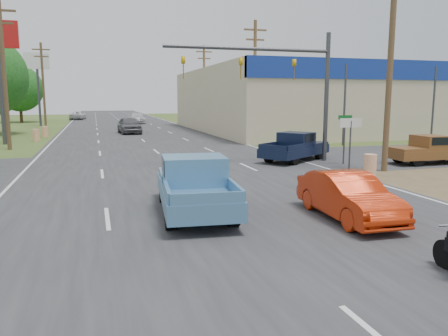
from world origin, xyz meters
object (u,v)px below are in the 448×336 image
object	(u,v)px
brown_pickup	(429,149)
distant_car_silver	(137,118)
blue_pickup	(194,184)
distant_car_white	(78,115)
distant_car_grey	(129,125)
red_convertible	(348,197)
navy_pickup	(296,146)

from	to	relation	value
brown_pickup	distant_car_silver	distance (m)	45.55
blue_pickup	distant_car_white	xyz separation A→B (m)	(-5.51, 64.97, -0.18)
distant_car_grey	distant_car_white	distance (m)	33.46
distant_car_grey	distant_car_silver	bearing A→B (deg)	77.62
red_convertible	navy_pickup	size ratio (longest dim) A/B	0.81
red_convertible	brown_pickup	bearing A→B (deg)	41.25
brown_pickup	distant_car_white	distance (m)	61.89
brown_pickup	distant_car_grey	distance (m)	29.19
blue_pickup	brown_pickup	size ratio (longest dim) A/B	1.16
distant_car_grey	distant_car_silver	distance (m)	18.57
blue_pickup	red_convertible	bearing A→B (deg)	-21.23
brown_pickup	distant_car_white	size ratio (longest dim) A/B	0.93
blue_pickup	distant_car_silver	xyz separation A→B (m)	(2.98, 50.45, -0.12)
distant_car_grey	distant_car_white	xyz separation A→B (m)	(-6.00, 32.92, -0.13)
blue_pickup	distant_car_silver	world-z (taller)	blue_pickup
navy_pickup	distant_car_grey	size ratio (longest dim) A/B	1.03
brown_pickup	navy_pickup	bearing A→B (deg)	65.45
blue_pickup	navy_pickup	distance (m)	12.35
distant_car_silver	distant_car_grey	bearing A→B (deg)	-96.27
brown_pickup	distant_car_grey	bearing A→B (deg)	29.85
navy_pickup	distant_car_grey	bearing A→B (deg)	163.45
blue_pickup	distant_car_grey	world-z (taller)	blue_pickup
red_convertible	distant_car_grey	size ratio (longest dim) A/B	0.83
brown_pickup	red_convertible	bearing A→B (deg)	131.05
blue_pickup	navy_pickup	xyz separation A→B (m)	(7.98, 9.43, -0.07)
brown_pickup	distant_car_white	world-z (taller)	brown_pickup
navy_pickup	distant_car_silver	world-z (taller)	navy_pickup
navy_pickup	brown_pickup	xyz separation A→B (m)	(6.31, -3.10, -0.04)
red_convertible	distant_car_grey	xyz separation A→B (m)	(-3.59, 34.11, 0.16)
navy_pickup	distant_car_silver	xyz separation A→B (m)	(-5.00, 41.02, -0.06)
distant_car_white	red_convertible	bearing A→B (deg)	103.36
distant_car_silver	distant_car_white	size ratio (longest dim) A/B	1.03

